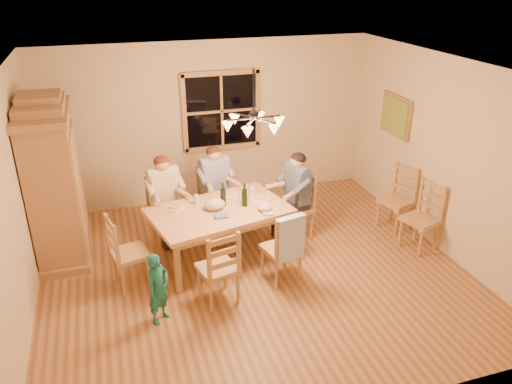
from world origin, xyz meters
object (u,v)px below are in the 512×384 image
object	(u,v)px
chair_far_right	(216,209)
chair_spare_back	(395,210)
child	(158,288)
chair_spare_front	(419,229)
wine_bottle_a	(223,194)
adult_plaid_man	(215,177)
wine_bottle_b	(245,195)
chair_end_right	(295,218)
adult_slate_man	(296,185)
chair_near_left	(218,279)
dining_table	(219,216)
adult_woman	(164,188)
chandelier	(254,122)
chair_end_left	(131,264)
chair_near_right	(281,259)
chair_far_left	(167,221)
armoire	(55,185)

from	to	relation	value
chair_far_right	chair_spare_back	xyz separation A→B (m)	(2.64, -0.86, 0.00)
child	chair_spare_back	xyz separation A→B (m)	(3.78, 1.17, -0.14)
chair_spare_front	wine_bottle_a	bearing A→B (deg)	58.82
adult_plaid_man	wine_bottle_b	world-z (taller)	adult_plaid_man
chair_end_right	adult_slate_man	distance (m)	0.54
wine_bottle_a	chair_spare_back	world-z (taller)	wine_bottle_a
chair_end_right	child	size ratio (longest dim) A/B	1.13
chair_near_left	chair_end_right	xyz separation A→B (m)	(1.48, 1.22, 0.00)
wine_bottle_a	chair_spare_back	bearing A→B (deg)	-0.97
dining_table	adult_woman	size ratio (longest dim) A/B	2.31
adult_woman	chair_spare_front	size ratio (longest dim) A/B	0.88
adult_woman	dining_table	bearing A→B (deg)	117.90
chandelier	chair_end_right	bearing A→B (deg)	40.32
chair_far_right	wine_bottle_a	size ratio (longest dim) A/B	3.00
chair_far_right	adult_plaid_man	size ratio (longest dim) A/B	1.13
child	chair_end_right	bearing A→B (deg)	-11.36
chandelier	chair_spare_front	size ratio (longest dim) A/B	0.78
chair_end_left	chair_near_right	bearing A→B (deg)	63.43
adult_slate_man	chair_end_left	bearing A→B (deg)	90.00
chair_far_right	dining_table	bearing A→B (deg)	67.62
dining_table	wine_bottle_a	distance (m)	0.30
chair_far_left	chair_spare_back	world-z (taller)	same
chair_far_right	chair_spare_front	bearing A→B (deg)	137.63
chair_end_left	adult_woman	xyz separation A→B (m)	(0.60, 1.02, 0.54)
chair_far_right	chair_spare_front	distance (m)	3.04
chair_far_left	chair_spare_back	xyz separation A→B (m)	(3.43, -0.68, 0.00)
adult_woman	wine_bottle_b	bearing A→B (deg)	130.59
chair_far_right	adult_slate_man	world-z (taller)	adult_slate_man
chair_end_left	wine_bottle_b	xyz separation A→B (m)	(1.59, 0.28, 0.62)
adult_slate_man	chair_far_right	bearing A→B (deg)	46.64
chair_near_left	chair_spare_back	xyz separation A→B (m)	(3.05, 1.00, 0.00)
chair_end_left	chair_spare_back	xyz separation A→B (m)	(4.03, 0.34, 0.00)
armoire	dining_table	size ratio (longest dim) A/B	1.14
armoire	chair_spare_front	size ratio (longest dim) A/B	2.32
child	adult_slate_man	bearing A→B (deg)	-11.36
adult_woman	chair_end_left	bearing A→B (deg)	46.74
chair_far_left	adult_woman	size ratio (longest dim) A/B	1.13
adult_plaid_man	chair_spare_front	xyz separation A→B (m)	(2.64, -1.50, -0.54)
adult_plaid_man	chair_far_right	bearing A→B (deg)	180.00
chair_far_left	chair_near_left	size ratio (longest dim) A/B	1.00
chair_far_right	wine_bottle_b	world-z (taller)	wine_bottle_b
adult_slate_man	wine_bottle_a	distance (m)	1.16
chair_near_right	chair_spare_front	size ratio (longest dim) A/B	1.00
adult_woman	chair_spare_back	size ratio (longest dim) A/B	0.88
chair_end_left	adult_woman	world-z (taller)	adult_woman
chair_far_left	chair_near_right	world-z (taller)	same
chair_far_right	child	bearing A→B (deg)	47.91
chair_spare_front	chair_far_right	bearing A→B (deg)	43.50
chair_far_left	chair_end_left	world-z (taller)	same
chair_end_right	wine_bottle_a	world-z (taller)	wine_bottle_a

